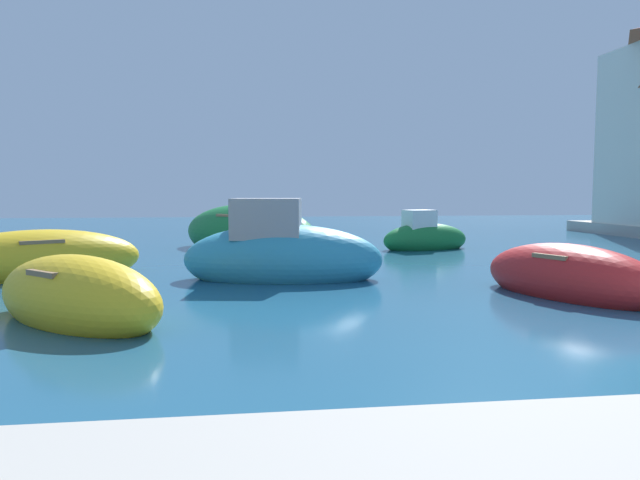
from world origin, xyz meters
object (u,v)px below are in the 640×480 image
Objects in this scene: moored_boat_2 at (568,277)px; moored_boat_0 at (38,260)px; moored_boat_5 at (78,298)px; moored_boat_3 at (281,255)px; moored_boat_1 at (248,234)px; moored_boat_4 at (425,238)px.

moored_boat_0 is at bearing 48.71° from moored_boat_2.
moored_boat_5 is at bearing 86.04° from moored_boat_0.
moored_boat_3 reaches higher than moored_boat_5.
moored_boat_5 is (-2.62, -10.70, -0.19)m from moored_boat_1.
moored_boat_2 is 1.15× the size of moored_boat_4.
moored_boat_1 is at bearing -60.07° from moored_boat_5.
moored_boat_3 reaches higher than moored_boat_4.
moored_boat_3 is at bearing -145.37° from moored_boat_4.
moored_boat_0 is at bearing -22.19° from moored_boat_5.
moored_boat_2 is 0.84× the size of moored_boat_3.
moored_boat_4 is at bearing 58.00° from moored_boat_3.
moored_boat_3 is 1.30× the size of moored_boat_5.
moored_boat_0 is 5.61m from moored_boat_3.
moored_boat_3 is at bearing -37.07° from moored_boat_1.
moored_boat_0 is at bearing 178.17° from moored_boat_3.
moored_boat_0 is 1.03× the size of moored_boat_3.
moored_boat_3 is 1.37× the size of moored_boat_4.
moored_boat_4 is at bearing -22.32° from moored_boat_2.
moored_boat_4 is (0.12, 9.09, 0.02)m from moored_boat_2.
moored_boat_1 reaches higher than moored_boat_2.
moored_boat_0 is 0.84× the size of moored_boat_1.
moored_boat_1 is 6.84m from moored_boat_3.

